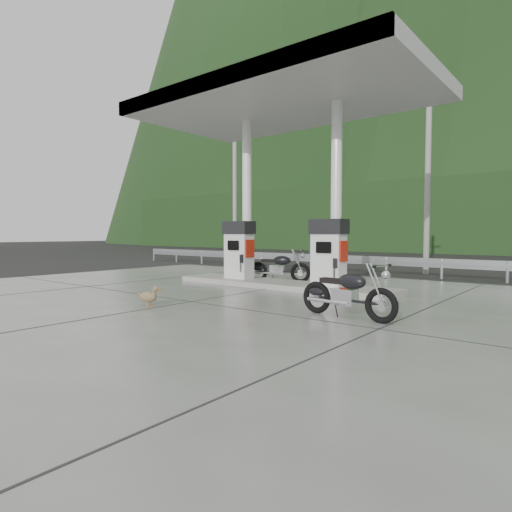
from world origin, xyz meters
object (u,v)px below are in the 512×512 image
Objects in this scene: gas_pump_left at (239,250)px; duck at (148,297)px; gas_pump_right at (329,253)px; motorcycle_right at (347,294)px; motorcycle_left at (279,268)px.

gas_pump_left is 3.40× the size of duck.
gas_pump_left is 3.20m from gas_pump_right.
gas_pump_right is at bearing 130.52° from motorcycle_right.
motorcycle_left is at bearing 52.18° from gas_pump_left.
motorcycle_right is at bearing -55.34° from gas_pump_right.
gas_pump_right is (3.20, 0.00, 0.00)m from gas_pump_left.
gas_pump_left and gas_pump_right have the same top height.
duck is (-1.89, -4.49, -0.86)m from gas_pump_right.
gas_pump_left reaches higher than duck.
gas_pump_right reaches higher than motorcycle_left.
duck is at bearing -112.81° from gas_pump_right.
gas_pump_left is 0.93× the size of motorcycle_left.
gas_pump_left is 0.95× the size of motorcycle_right.
gas_pump_left reaches higher than motorcycle_right.
gas_pump_left is at bearing 156.41° from motorcycle_right.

